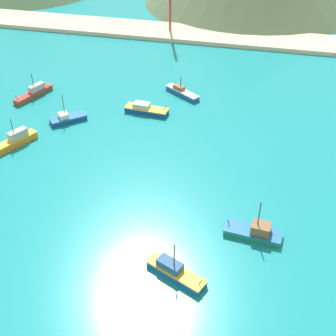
# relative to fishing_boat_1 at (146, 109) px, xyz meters

# --- Properties ---
(ground) EXTENTS (260.00, 280.00, 0.50)m
(ground) POSITION_rel_fishing_boat_1_xyz_m (14.89, -22.71, -1.08)
(ground) COLOR teal
(fishing_boat_1) EXTENTS (9.98, 3.74, 2.51)m
(fishing_boat_1) POSITION_rel_fishing_boat_1_xyz_m (0.00, 0.00, 0.00)
(fishing_boat_1) COLOR #14478C
(fishing_boat_1) RESTS_ON ground
(fishing_boat_3) EXTENTS (9.23, 7.25, 4.51)m
(fishing_boat_3) POSITION_rel_fishing_boat_1_xyz_m (6.14, 10.26, -0.08)
(fishing_boat_3) COLOR #1E5BA8
(fishing_boat_3) RESTS_ON ground
(fishing_boat_4) EXTENTS (9.16, 4.07, 6.82)m
(fishing_boat_4) POSITION_rel_fishing_boat_1_xyz_m (26.92, -33.53, 0.07)
(fishing_boat_4) COLOR #198466
(fishing_boat_4) RESTS_ON ground
(fishing_boat_6) EXTENTS (6.59, 10.01, 6.00)m
(fishing_boat_6) POSITION_rel_fishing_boat_1_xyz_m (-21.97, -18.87, 0.25)
(fishing_boat_6) COLOR orange
(fishing_boat_6) RESTS_ON ground
(fishing_boat_7) EXTENTS (5.68, 10.80, 5.70)m
(fishing_boat_7) POSITION_rel_fishing_boat_1_xyz_m (-27.98, 1.40, 0.14)
(fishing_boat_7) COLOR brown
(fishing_boat_7) RESTS_ON ground
(fishing_boat_10) EXTENTS (7.78, 7.32, 6.62)m
(fishing_boat_10) POSITION_rel_fishing_boat_1_xyz_m (-15.54, -7.66, -0.09)
(fishing_boat_10) COLOR #14478C
(fishing_boat_10) RESTS_ON ground
(fishing_boat_13) EXTENTS (9.32, 5.92, 6.07)m
(fishing_boat_13) POSITION_rel_fishing_boat_1_xyz_m (16.53, -44.03, -0.00)
(fishing_boat_13) COLOR #1E5BA8
(fishing_boat_13) RESTS_ON ground
(beach_strip) EXTENTS (247.00, 14.46, 1.20)m
(beach_strip) POSITION_rel_fishing_boat_1_xyz_m (14.89, 50.15, -0.23)
(beach_strip) COLOR beige
(beach_strip) RESTS_ON ground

